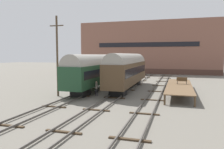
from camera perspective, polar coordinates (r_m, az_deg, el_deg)
ground_plane at (r=28.80m, az=2.29°, el=-5.06°), size 200.00×200.00×0.00m
track_left at (r=30.18m, az=-5.92°, el=-4.34°), size 2.60×60.00×0.26m
track_middle at (r=28.77m, az=2.29°, el=-4.78°), size 2.60×60.00×0.26m
track_right at (r=28.01m, az=11.15°, el=-5.15°), size 2.60×60.00×0.26m
train_car_brown at (r=32.35m, az=4.11°, el=1.49°), size 2.85×16.35×5.31m
train_car_green at (r=32.35m, az=-4.11°, el=1.30°), size 3.00×16.95×5.17m
station_platform at (r=29.95m, az=17.17°, el=-2.87°), size 3.19×14.57×1.12m
bench at (r=31.41m, az=17.78°, el=-1.48°), size 1.40×0.40×0.91m
person_worker at (r=27.33m, az=-4.11°, el=-3.26°), size 0.32×0.32×1.83m
utility_pole at (r=27.61m, az=-14.11°, el=4.92°), size 1.80×0.24×9.80m
warehouse_building at (r=64.72m, az=9.60°, el=6.86°), size 37.82×11.38×14.21m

